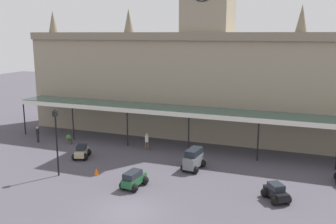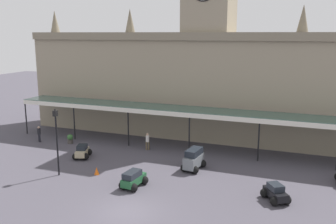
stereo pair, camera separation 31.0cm
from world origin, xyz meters
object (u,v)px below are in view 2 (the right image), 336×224
Objects in this scene: car_beige_sedan at (82,152)px; traffic_cone at (97,171)px; car_grey_van at (194,160)px; pedestrian_near_entrance at (39,133)px; car_black_sedan at (276,194)px; car_green_estate at (133,180)px; pedestrian_beside_cars at (147,141)px; victorian_lamppost at (57,135)px; planter_near_kerb at (70,139)px.

car_beige_sedan reaches higher than traffic_cone.
car_grey_van is 1.49× the size of pedestrian_near_entrance.
car_grey_van is 7.99m from traffic_cone.
car_black_sedan is 10.11m from car_green_estate.
victorian_lamppost is (-3.91, -8.64, 2.42)m from pedestrian_beside_cars.
car_green_estate is 1.39× the size of pedestrian_beside_cars.
planter_near_kerb reaches higher than traffic_cone.
pedestrian_near_entrance is 10.78m from victorian_lamppost.
victorian_lamppost is (0.70, -4.35, 2.83)m from car_beige_sedan.
car_green_estate is at bearing -34.92° from planter_near_kerb.
pedestrian_beside_cars is (-2.74, 8.63, 0.34)m from car_green_estate.
car_grey_van is (3.05, 5.13, 0.24)m from car_green_estate.
pedestrian_near_entrance is 1.74× the size of planter_near_kerb.
car_beige_sedan is 0.99× the size of car_black_sedan.
car_beige_sedan is 6.30m from pedestrian_beside_cars.
victorian_lamppost is at bearing -156.84° from traffic_cone.
car_black_sedan is 14.67m from pedestrian_beside_cars.
car_green_estate is at bearing -172.06° from car_black_sedan.
pedestrian_beside_cars is at bearing 81.32° from traffic_cone.
victorian_lamppost reaches higher than pedestrian_near_entrance.
pedestrian_beside_cars is at bearing 7.71° from pedestrian_near_entrance.
planter_near_kerb is at bearing 163.26° from car_black_sedan.
car_grey_van is at bearing -10.49° from planter_near_kerb.
car_green_estate is 0.94× the size of car_grey_van.
pedestrian_near_entrance is 0.31× the size of victorian_lamppost.
car_grey_van is at bearing 4.27° from car_beige_sedan.
car_black_sedan is at bearing -28.18° from car_grey_van.
traffic_cone is (-13.90, -0.21, -0.19)m from car_black_sedan.
car_black_sedan is at bearing -13.02° from pedestrian_near_entrance.
car_black_sedan is at bearing -29.56° from pedestrian_beside_cars.
pedestrian_near_entrance is (-17.48, 1.92, 0.10)m from car_grey_van.
car_green_estate is at bearing -72.37° from pedestrian_beside_cars.
car_green_estate is 4.07m from traffic_cone.
victorian_lamppost is (-6.65, -0.00, 2.76)m from car_green_estate.
pedestrian_near_entrance is at bearing 173.72° from car_grey_van.
traffic_cone is (-1.14, -7.45, -0.60)m from pedestrian_beside_cars.
car_black_sedan is 16.96m from victorian_lamppost.
car_black_sedan is at bearing 0.88° from traffic_cone.
car_grey_van reaches higher than planter_near_kerb.
pedestrian_beside_cars is at bearing 42.89° from car_beige_sedan.
car_black_sedan is 0.91× the size of car_grey_van.
victorian_lamppost is (-16.67, -1.40, 2.83)m from car_black_sedan.
car_beige_sedan is 2.32× the size of planter_near_kerb.
planter_near_kerb is (-7.21, 6.56, 0.18)m from traffic_cone.
car_black_sedan reaches higher than traffic_cone.
car_black_sedan reaches higher than planter_near_kerb.
pedestrian_near_entrance is at bearing 137.81° from victorian_lamppost.
pedestrian_beside_cars is at bearing 148.83° from car_grey_van.
car_grey_van is at bearing 59.27° from car_green_estate.
planter_near_kerb is (-11.10, 7.75, -0.07)m from car_green_estate.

